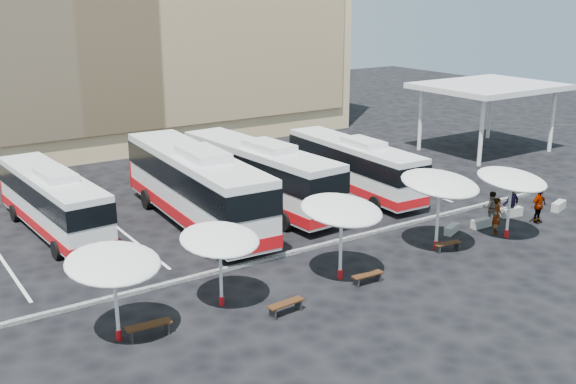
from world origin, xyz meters
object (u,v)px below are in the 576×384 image
sunshade_0 (113,264)px  bus_0 (53,200)px  wood_bench_1 (286,305)px  wood_bench_2 (368,276)px  sunshade_3 (440,184)px  bus_3 (353,164)px  conc_bench_1 (481,223)px  conc_bench_3 (559,206)px  sunshade_4 (512,180)px  wood_bench_0 (149,327)px  passenger_3 (511,200)px  sunshade_2 (342,210)px  wood_bench_3 (448,245)px  passenger_0 (497,216)px  conc_bench_2 (511,212)px  passenger_2 (539,206)px  passenger_1 (491,208)px  bus_2 (259,173)px  conc_bench_0 (451,229)px  bus_1 (195,184)px  sunshade_1 (220,240)px

sunshade_0 → bus_0: bearing=84.4°
wood_bench_1 → wood_bench_2: (4.42, 0.39, -0.02)m
bus_0 → sunshade_3: size_ratio=2.44×
bus_3 → conc_bench_1: size_ratio=9.28×
sunshade_0 → conc_bench_3: bearing=1.0°
bus_0 → sunshade_4: bearing=-38.6°
wood_bench_0 → passenger_3: bearing=4.3°
sunshade_2 → wood_bench_3: (6.23, -0.34, -2.76)m
sunshade_4 → wood_bench_2: 9.85m
conc_bench_1 → passenger_0: (-0.08, -1.04, 0.72)m
conc_bench_1 → conc_bench_2: (2.75, 0.31, 0.02)m
conc_bench_3 → conc_bench_2: bearing=166.5°
passenger_2 → bus_3: bearing=115.7°
wood_bench_0 → wood_bench_3: (15.10, -0.09, -0.06)m
passenger_1 → conc_bench_2: bearing=-136.3°
bus_2 → sunshade_3: bearing=-74.8°
sunshade_0 → conc_bench_0: size_ratio=3.51×
bus_1 → bus_3: bus_1 is taller
sunshade_1 → sunshade_2: bearing=-5.9°
sunshade_3 → wood_bench_1: size_ratio=2.84×
sunshade_2 → bus_2: bearing=77.4°
wood_bench_0 → passenger_2: bearing=0.4°
wood_bench_1 → passenger_3: 16.94m
passenger_1 → sunshade_3: bearing=50.2°
sunshade_1 → bus_0: bearing=104.5°
wood_bench_1 → passenger_0: 14.04m
bus_2 → conc_bench_0: bus_2 is taller
wood_bench_1 → conc_bench_0: 12.35m
passenger_1 → passenger_2: (2.19, -1.31, 0.07)m
bus_0 → sunshade_1: bearing=-78.6°
sunshade_1 → passenger_3: sunshade_1 is taller
wood_bench_1 → bus_1: bearing=80.8°
sunshade_1 → wood_bench_0: size_ratio=2.08×
bus_3 → conc_bench_0: bearing=-90.2°
passenger_0 → bus_1: bearing=102.8°
sunshade_1 → conc_bench_0: (13.72, 0.72, -2.54)m
passenger_2 → passenger_3: (-0.41, 1.48, -0.01)m
conc_bench_2 → passenger_1: 1.99m
bus_0 → sunshade_0: bus_0 is taller
bus_1 → wood_bench_0: bus_1 is taller
bus_0 → bus_1: bearing=-25.8°
wood_bench_1 → passenger_2: bearing=4.6°
bus_3 → passenger_1: bus_3 is taller
bus_3 → bus_1: bearing=-178.6°
wood_bench_1 → wood_bench_3: (10.02, 1.13, -0.04)m
conc_bench_3 → passenger_1: (-5.06, 0.60, 0.65)m
sunshade_2 → passenger_3: sunshade_2 is taller
sunshade_3 → sunshade_4: sunshade_3 is taller
sunshade_3 → passenger_3: (6.96, 1.24, -2.33)m
wood_bench_0 → sunshade_4: bearing=-1.3°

